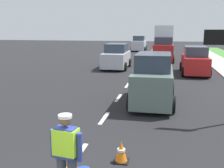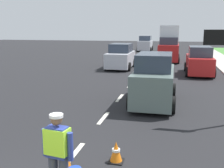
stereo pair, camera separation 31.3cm
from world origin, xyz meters
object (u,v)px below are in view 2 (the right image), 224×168
Objects in this scene: car_parked_far at (199,61)px; car_oncoming_third at (145,44)px; traffic_cone_far at (116,152)px; road_worker at (59,151)px; delivery_truck at (169,45)px; car_oncoming_second at (121,57)px; traffic_cone_near at (66,160)px; car_outgoing_ahead at (154,81)px.

car_oncoming_third is at bearing 106.75° from car_parked_far.
road_worker is at bearing -116.24° from traffic_cone_far.
delivery_truck is 1.11× the size of car_oncoming_second.
car_parked_far is 20.97m from car_oncoming_third.
traffic_cone_near is at bearing -83.01° from car_oncoming_second.
car_outgoing_ahead reaches higher than car_parked_far.
car_outgoing_ahead is 8.87m from car_parked_far.
delivery_truck is 1.12× the size of car_outgoing_ahead.
car_oncoming_third is (-3.70, 12.52, -0.58)m from delivery_truck.
car_parked_far is 0.99× the size of car_oncoming_third.
car_parked_far reaches higher than road_worker.
traffic_cone_near is (-0.22, 0.81, -0.63)m from road_worker.
car_oncoming_second is at bearing -90.06° from car_oncoming_third.
traffic_cone_near is 0.14× the size of car_parked_far.
delivery_truck reaches higher than car_oncoming_third.
car_outgoing_ahead is (1.48, 6.32, 0.72)m from traffic_cone_near.
delivery_truck is (1.70, 22.37, 1.31)m from traffic_cone_near.
car_oncoming_third is at bearing 93.57° from road_worker.
road_worker is at bearing -103.72° from car_parked_far.
car_oncoming_third reaches higher than traffic_cone_near.
car_oncoming_second reaches higher than car_parked_far.
car_oncoming_third is (-3.00, 34.13, 0.77)m from traffic_cone_far.
traffic_cone_near is 0.15× the size of car_oncoming_second.
car_parked_far is at bearing 77.79° from traffic_cone_far.
traffic_cone_far is (0.78, 1.57, -0.67)m from road_worker.
road_worker is at bearing -74.52° from traffic_cone_near.
traffic_cone_near is 34.96m from car_oncoming_third.
traffic_cone_far is at bearing -94.93° from car_outgoing_ahead.
car_parked_far reaches higher than traffic_cone_far.
road_worker is at bearing -93.63° from delivery_truck.
car_parked_far is at bearing -72.78° from delivery_truck.
delivery_truck is 1.06× the size of car_oncoming_third.
car_oncoming_third reaches higher than road_worker.
car_outgoing_ahead is at bearing -106.77° from car_parked_far.
delivery_truck is at bearing 85.66° from traffic_cone_near.
delivery_truck is at bearing -73.54° from car_oncoming_third.
delivery_truck is at bearing 107.22° from car_parked_far.
car_oncoming_second is at bearing 97.40° from road_worker.
traffic_cone_far is 16.03m from car_oncoming_second.
car_outgoing_ahead reaches higher than traffic_cone_near.
road_worker is 23.24m from delivery_truck.
road_worker is at bearing -99.98° from car_outgoing_ahead.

